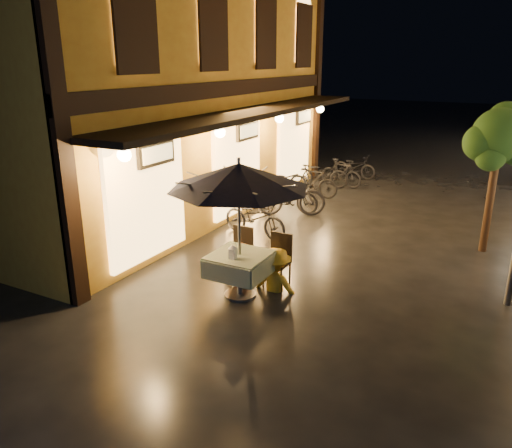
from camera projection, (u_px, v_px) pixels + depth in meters
The scene contains 17 objects.
ground at pixel (298, 314), 8.14m from camera, with size 90.00×90.00×0.00m, color black.
west_building at pixel (160, 69), 12.87m from camera, with size 5.90×11.40×7.40m.
street_tree at pixel (500, 139), 10.08m from camera, with size 1.43×1.20×3.15m.
cafe_table at pixel (240, 265), 8.62m from camera, with size 0.99×0.99×0.78m.
patio_umbrella at pixel (239, 176), 8.12m from camera, with size 2.37×2.37×2.46m.
cafe_chair_left at pixel (241, 250), 9.43m from camera, with size 0.42×0.42×0.97m.
cafe_chair_right at pixel (279, 257), 9.07m from camera, with size 0.42×0.42×0.97m.
table_lantern at pixel (233, 251), 8.32m from camera, with size 0.16×0.16×0.25m.
person_orange at pixel (240, 243), 9.20m from camera, with size 0.71×0.55×1.45m, color #C85113.
person_yellow at pixel (276, 250), 8.82m from camera, with size 0.98×0.56×1.51m, color yellow.
bicycle_0 at pixel (255, 217), 11.61m from camera, with size 0.60×1.71×0.90m, color black.
bicycle_1 at pixel (291, 195), 13.11m from camera, with size 0.51×1.82×1.09m, color black.
bicycle_2 at pixel (287, 195), 13.45m from camera, with size 0.61×1.76×0.92m, color black.
bicycle_3 at pixel (313, 181), 14.94m from camera, with size 0.45×1.58×0.95m, color black.
bicycle_4 at pixel (321, 173), 16.08m from camera, with size 0.60×1.73×0.91m, color black.
bicycle_5 at pixel (341, 173), 16.14m from camera, with size 0.42×1.47×0.89m, color black.
bicycle_6 at pixel (355, 166), 17.37m from camera, with size 0.53×1.53×0.80m, color black.
Camera 1 is at (2.81, -6.73, 3.97)m, focal length 35.00 mm.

